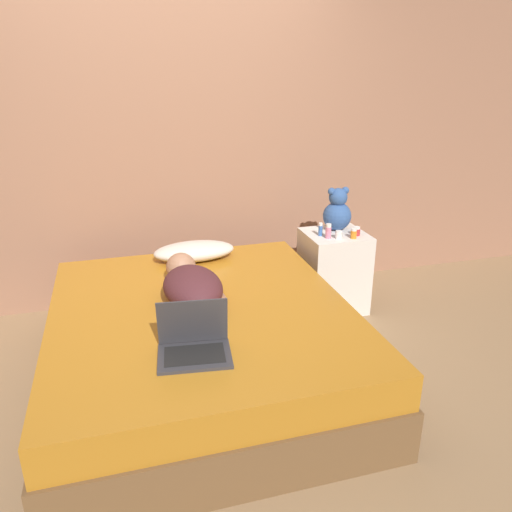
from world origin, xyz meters
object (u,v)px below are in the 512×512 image
(laptop, at_px, (194,343))
(bottle_blue, at_px, (320,229))
(teddy_bear, at_px, (337,211))
(bottle_white, at_px, (339,235))
(pillow, at_px, (194,251))
(bottle_pink, at_px, (328,231))
(person_lying, at_px, (191,284))
(bottle_orange, at_px, (354,234))
(bottle_red, at_px, (356,231))

(laptop, bearing_deg, bottle_blue, 52.22)
(teddy_bear, distance_m, bottle_blue, 0.22)
(laptop, bearing_deg, bottle_white, 47.19)
(pillow, xyz_separation_m, laptop, (-0.21, -1.22, -0.01))
(laptop, height_order, bottle_blue, laptop)
(bottle_blue, height_order, bottle_pink, bottle_pink)
(person_lying, bearing_deg, bottle_white, 17.42)
(laptop, xyz_separation_m, bottle_orange, (1.32, 1.00, 0.10))
(laptop, relative_size, bottle_blue, 3.82)
(bottle_red, height_order, bottle_pink, bottle_pink)
(person_lying, height_order, bottle_blue, bottle_blue)
(teddy_bear, bearing_deg, bottle_red, -62.68)
(person_lying, distance_m, bottle_white, 1.22)
(pillow, height_order, teddy_bear, teddy_bear)
(person_lying, xyz_separation_m, teddy_bear, (1.20, 0.63, 0.17))
(pillow, height_order, bottle_white, bottle_white)
(pillow, distance_m, bottle_red, 1.18)
(pillow, distance_m, teddy_bear, 1.10)
(bottle_red, xyz_separation_m, bottle_orange, (-0.05, -0.06, 0.00))
(pillow, bearing_deg, bottle_pink, -10.05)
(laptop, xyz_separation_m, teddy_bear, (1.29, 1.22, 0.21))
(pillow, xyz_separation_m, teddy_bear, (1.08, 0.00, 0.20))
(laptop, relative_size, bottle_red, 5.80)
(bottle_blue, xyz_separation_m, bottle_red, (0.26, -0.06, -0.02))
(person_lying, distance_m, bottle_pink, 1.16)
(bottle_blue, relative_size, bottle_white, 1.69)
(person_lying, xyz_separation_m, bottle_red, (1.29, 0.47, 0.06))
(bottle_white, bearing_deg, bottle_orange, -14.19)
(laptop, xyz_separation_m, bottle_white, (1.22, 1.02, 0.10))
(bottle_pink, bearing_deg, bottle_orange, -17.33)
(bottle_red, height_order, bottle_white, bottle_red)
(person_lying, xyz_separation_m, bottle_pink, (1.06, 0.46, 0.08))
(bottle_orange, bearing_deg, teddy_bear, 98.18)
(person_lying, xyz_separation_m, bottle_blue, (1.03, 0.53, 0.07))
(teddy_bear, bearing_deg, pillow, -179.95)
(person_lying, xyz_separation_m, bottle_orange, (1.24, 0.41, 0.06))
(bottle_white, distance_m, bottle_pink, 0.08)
(teddy_bear, height_order, bottle_orange, teddy_bear)
(pillow, distance_m, bottle_pink, 0.96)
(teddy_bear, bearing_deg, bottle_pink, -130.00)
(pillow, xyz_separation_m, person_lying, (-0.12, -0.63, 0.04))
(laptop, relative_size, bottle_pink, 3.46)
(pillow, distance_m, bottle_white, 1.03)
(teddy_bear, distance_m, bottle_pink, 0.24)
(bottle_red, height_order, bottle_orange, bottle_orange)
(pillow, xyz_separation_m, bottle_blue, (0.91, -0.10, 0.11))
(bottle_red, bearing_deg, teddy_bear, 117.32)
(bottle_red, xyz_separation_m, bottle_white, (-0.16, -0.03, -0.00))
(bottle_white, bearing_deg, pillow, 169.10)
(bottle_white, xyz_separation_m, bottle_pink, (-0.07, 0.03, 0.02))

